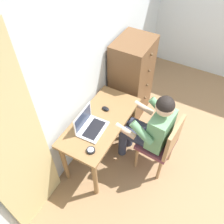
{
  "coord_description": "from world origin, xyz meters",
  "views": [
    {
      "loc": [
        -1.91,
        0.89,
        2.78
      ],
      "look_at": [
        -0.33,
        1.76,
        0.83
      ],
      "focal_mm": 37.28,
      "sensor_mm": 36.0,
      "label": 1
    }
  ],
  "objects_px": {
    "laptop": "(90,125)",
    "desk_clock": "(91,150)",
    "computer_mouse": "(106,109)",
    "desk": "(101,127)",
    "person_seated": "(150,127)",
    "dresser": "(131,80)",
    "chair": "(162,143)"
  },
  "relations": [
    {
      "from": "laptop",
      "to": "computer_mouse",
      "type": "bearing_deg",
      "value": -1.54
    },
    {
      "from": "computer_mouse",
      "to": "desk_clock",
      "type": "relative_size",
      "value": 1.11
    },
    {
      "from": "chair",
      "to": "person_seated",
      "type": "height_order",
      "value": "person_seated"
    },
    {
      "from": "dresser",
      "to": "desk_clock",
      "type": "relative_size",
      "value": 13.94
    },
    {
      "from": "desk",
      "to": "desk_clock",
      "type": "relative_size",
      "value": 12.41
    },
    {
      "from": "dresser",
      "to": "desk_clock",
      "type": "height_order",
      "value": "dresser"
    },
    {
      "from": "desk",
      "to": "laptop",
      "type": "height_order",
      "value": "laptop"
    },
    {
      "from": "laptop",
      "to": "desk_clock",
      "type": "relative_size",
      "value": 3.89
    },
    {
      "from": "desk",
      "to": "laptop",
      "type": "distance_m",
      "value": 0.24
    },
    {
      "from": "dresser",
      "to": "chair",
      "type": "bearing_deg",
      "value": -133.96
    },
    {
      "from": "dresser",
      "to": "desk_clock",
      "type": "xyz_separation_m",
      "value": [
        -1.37,
        -0.18,
        0.12
      ]
    },
    {
      "from": "desk_clock",
      "to": "person_seated",
      "type": "bearing_deg",
      "value": -32.37
    },
    {
      "from": "desk",
      "to": "chair",
      "type": "bearing_deg",
      "value": -73.21
    },
    {
      "from": "desk",
      "to": "desk_clock",
      "type": "height_order",
      "value": "desk_clock"
    },
    {
      "from": "dresser",
      "to": "computer_mouse",
      "type": "height_order",
      "value": "dresser"
    },
    {
      "from": "dresser",
      "to": "desk_clock",
      "type": "bearing_deg",
      "value": -172.46
    },
    {
      "from": "desk",
      "to": "dresser",
      "type": "height_order",
      "value": "dresser"
    },
    {
      "from": "desk",
      "to": "computer_mouse",
      "type": "relative_size",
      "value": 11.17
    },
    {
      "from": "laptop",
      "to": "computer_mouse",
      "type": "xyz_separation_m",
      "value": [
        0.34,
        -0.01,
        -0.04
      ]
    },
    {
      "from": "desk",
      "to": "person_seated",
      "type": "relative_size",
      "value": 0.93
    },
    {
      "from": "desk",
      "to": "chair",
      "type": "relative_size",
      "value": 1.26
    },
    {
      "from": "person_seated",
      "to": "computer_mouse",
      "type": "bearing_deg",
      "value": 95.16
    },
    {
      "from": "desk",
      "to": "person_seated",
      "type": "height_order",
      "value": "person_seated"
    },
    {
      "from": "person_seated",
      "to": "desk",
      "type": "bearing_deg",
      "value": 113.25
    },
    {
      "from": "person_seated",
      "to": "laptop",
      "type": "distance_m",
      "value": 0.71
    },
    {
      "from": "dresser",
      "to": "person_seated",
      "type": "height_order",
      "value": "dresser"
    },
    {
      "from": "person_seated",
      "to": "computer_mouse",
      "type": "height_order",
      "value": "person_seated"
    },
    {
      "from": "desk_clock",
      "to": "computer_mouse",
      "type": "bearing_deg",
      "value": 15.38
    },
    {
      "from": "laptop",
      "to": "desk_clock",
      "type": "distance_m",
      "value": 0.31
    },
    {
      "from": "laptop",
      "to": "desk_clock",
      "type": "bearing_deg",
      "value": -145.83
    },
    {
      "from": "computer_mouse",
      "to": "desk",
      "type": "bearing_deg",
      "value": -160.78
    },
    {
      "from": "desk",
      "to": "person_seated",
      "type": "bearing_deg",
      "value": -66.75
    }
  ]
}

